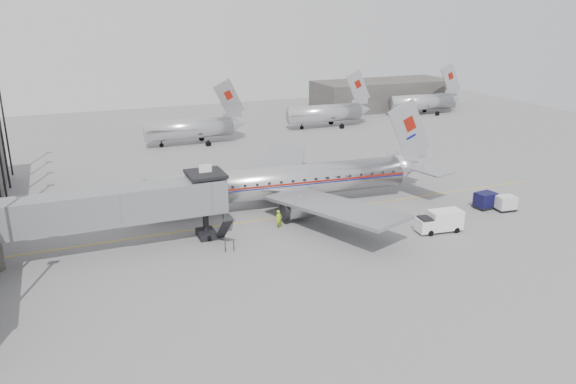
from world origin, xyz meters
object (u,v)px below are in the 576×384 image
(service_van, at_px, (440,221))
(baggage_cart_navy, at_px, (485,200))
(ramp_worker, at_px, (279,220))
(airliner, at_px, (286,182))
(baggage_cart_white, at_px, (506,203))

(service_van, bearing_deg, baggage_cart_navy, 29.06)
(service_van, xyz_separation_m, ramp_worker, (-14.28, 6.74, -0.15))
(airliner, distance_m, service_van, 16.91)
(airliner, xyz_separation_m, ramp_worker, (-3.24, -5.95, -1.86))
(airliner, distance_m, ramp_worker, 7.02)
(ramp_worker, bearing_deg, service_van, -42.24)
(airliner, bearing_deg, service_van, -44.63)
(airliner, bearing_deg, baggage_cart_navy, -20.08)
(service_van, relative_size, baggage_cart_white, 2.07)
(airliner, distance_m, baggage_cart_white, 23.91)
(service_van, bearing_deg, baggage_cart_white, 18.62)
(airliner, relative_size, service_van, 7.60)
(baggage_cart_white, height_order, ramp_worker, ramp_worker)
(airliner, xyz_separation_m, baggage_cart_white, (21.41, -10.47, -1.96))
(airliner, relative_size, ramp_worker, 18.38)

